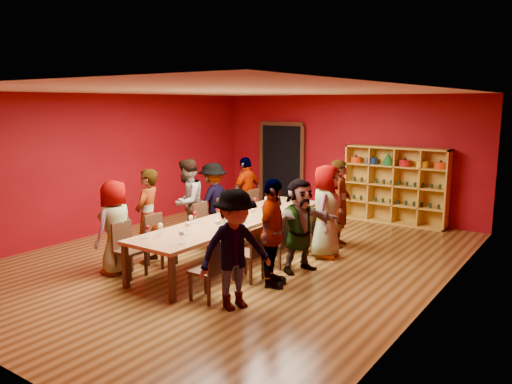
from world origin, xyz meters
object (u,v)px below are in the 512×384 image
(chair_person_right_0, at_px, (211,268))
(person_right_1, at_px, (272,233))
(person_right_4, at_px, (340,203))
(chair_person_left_0, at_px, (127,246))
(tasting_table, at_px, (237,221))
(chair_person_right_4, at_px, (327,220))
(person_left_4, at_px, (246,192))
(shelving_unit, at_px, (396,182))
(person_right_2, at_px, (299,225))
(person_left_3, at_px, (213,200))
(chair_person_left_2, at_px, (205,223))
(person_right_3, at_px, (326,211))
(chair_person_left_3, at_px, (228,216))
(person_right_0, at_px, (235,250))
(person_left_0, at_px, (115,227))
(chair_person_right_3, at_px, (308,228))
(person_left_1, at_px, (148,216))
(chair_person_left_1, at_px, (158,237))
(person_left_2, at_px, (187,202))
(chair_person_right_1, at_px, (252,251))
(chair_person_right_2, at_px, (281,239))
(spittoon_bowl, at_px, (235,218))
(chair_person_left_4, at_px, (257,207))

(chair_person_right_0, distance_m, person_right_1, 1.13)
(person_right_4, bearing_deg, chair_person_left_0, 132.10)
(tasting_table, bearing_deg, person_right_1, -31.88)
(tasting_table, distance_m, person_right_1, 1.52)
(chair_person_right_4, bearing_deg, person_left_4, 175.57)
(shelving_unit, bearing_deg, tasting_table, -107.92)
(person_right_2, bearing_deg, person_right_4, 25.28)
(person_left_3, distance_m, chair_person_right_0, 3.50)
(chair_person_left_2, distance_m, chair_person_right_0, 2.68)
(chair_person_right_0, distance_m, person_right_3, 2.86)
(chair_person_left_3, xyz_separation_m, person_right_0, (2.25, -2.70, 0.34))
(person_left_0, height_order, chair_person_left_2, person_left_0)
(chair_person_left_2, distance_m, person_right_2, 2.21)
(chair_person_left_0, distance_m, person_right_2, 2.86)
(chair_person_left_2, distance_m, person_right_1, 2.42)
(chair_person_right_3, bearing_deg, person_right_0, -81.39)
(tasting_table, relative_size, person_left_4, 2.79)
(chair_person_right_4, bearing_deg, person_left_0, -120.25)
(person_left_1, height_order, chair_person_left_3, person_left_1)
(person_left_0, bearing_deg, chair_person_left_1, 152.28)
(chair_person_left_0, xyz_separation_m, person_right_1, (2.20, 0.98, 0.34))
(person_left_3, bearing_deg, person_right_1, 57.43)
(person_left_1, distance_m, person_left_2, 1.24)
(shelving_unit, bearing_deg, person_left_3, -128.15)
(chair_person_right_1, bearing_deg, person_right_3, 78.69)
(person_left_1, xyz_separation_m, chair_person_right_4, (2.07, 2.87, -0.34))
(tasting_table, height_order, person_right_1, person_right_1)
(chair_person_right_2, height_order, person_right_2, person_right_2)
(chair_person_left_3, relative_size, chair_person_right_0, 1.00)
(chair_person_left_0, distance_m, chair_person_left_1, 0.71)
(person_left_3, xyz_separation_m, person_left_4, (0.08, 1.07, 0.02))
(person_left_4, bearing_deg, chair_person_left_1, 8.16)
(chair_person_left_1, xyz_separation_m, person_right_1, (2.20, 0.27, 0.34))
(chair_person_right_1, bearing_deg, person_left_0, -154.90)
(person_left_4, height_order, spittoon_bowl, person_left_4)
(shelving_unit, bearing_deg, person_left_2, -123.43)
(chair_person_right_0, relative_size, spittoon_bowl, 2.65)
(person_right_3, distance_m, person_right_4, 0.80)
(person_right_1, xyz_separation_m, chair_person_right_2, (-0.38, 0.84, -0.34))
(person_left_0, distance_m, person_right_2, 3.05)
(chair_person_right_1, height_order, person_right_3, person_right_3)
(chair_person_left_3, distance_m, chair_person_right_0, 3.25)
(chair_person_left_1, bearing_deg, person_left_0, -110.50)
(person_right_0, relative_size, chair_person_right_4, 1.88)
(chair_person_left_3, height_order, chair_person_left_4, same)
(person_left_2, bearing_deg, person_right_0, 37.12)
(tasting_table, bearing_deg, person_right_2, 1.79)
(chair_person_right_2, bearing_deg, chair_person_right_1, -90.00)
(chair_person_right_4, bearing_deg, person_right_1, -81.75)
(chair_person_right_2, bearing_deg, person_left_2, 176.97)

